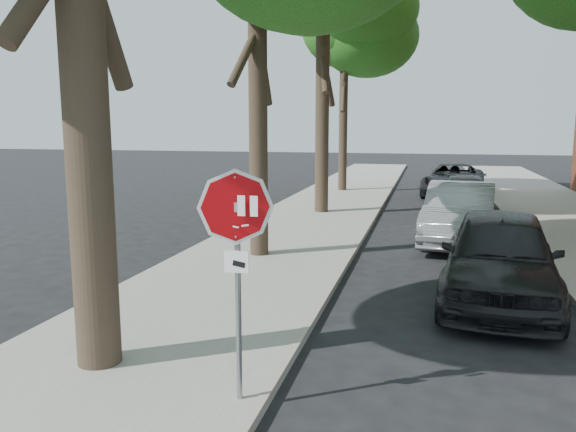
{
  "coord_description": "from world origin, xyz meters",
  "views": [
    {
      "loc": [
        1.28,
        -5.64,
        3.18
      ],
      "look_at": [
        -0.42,
        1.14,
        2.05
      ],
      "focal_mm": 35.0,
      "sensor_mm": 36.0,
      "label": 1
    }
  ],
  "objects_px": {
    "car_b": "(460,213)",
    "car_c": "(465,195)",
    "tree_far": "(344,37)",
    "car_a": "(500,256)",
    "car_d": "(453,180)",
    "stop_sign": "(237,241)"
  },
  "relations": [
    {
      "from": "car_c",
      "to": "car_d",
      "type": "height_order",
      "value": "car_d"
    },
    {
      "from": "car_a",
      "to": "car_c",
      "type": "xyz_separation_m",
      "value": [
        0.0,
        10.6,
        -0.16
      ]
    },
    {
      "from": "stop_sign",
      "to": "car_a",
      "type": "distance_m",
      "value": 6.04
    },
    {
      "from": "stop_sign",
      "to": "car_c",
      "type": "height_order",
      "value": "stop_sign"
    },
    {
      "from": "stop_sign",
      "to": "car_a",
      "type": "xyz_separation_m",
      "value": [
        3.3,
        4.93,
        -1.11
      ]
    },
    {
      "from": "car_c",
      "to": "car_a",
      "type": "bearing_deg",
      "value": -86.96
    },
    {
      "from": "tree_far",
      "to": "car_c",
      "type": "xyz_separation_m",
      "value": [
        5.32,
        -5.61,
        -6.54
      ]
    },
    {
      "from": "car_c",
      "to": "car_b",
      "type": "bearing_deg",
      "value": -91.57
    },
    {
      "from": "tree_far",
      "to": "car_a",
      "type": "relative_size",
      "value": 1.9
    },
    {
      "from": "tree_far",
      "to": "car_c",
      "type": "relative_size",
      "value": 2.01
    },
    {
      "from": "tree_far",
      "to": "car_b",
      "type": "bearing_deg",
      "value": -66.0
    },
    {
      "from": "car_a",
      "to": "car_c",
      "type": "bearing_deg",
      "value": 95.7
    },
    {
      "from": "stop_sign",
      "to": "car_a",
      "type": "bearing_deg",
      "value": 56.2
    },
    {
      "from": "car_b",
      "to": "car_c",
      "type": "relative_size",
      "value": 1.07
    },
    {
      "from": "tree_far",
      "to": "car_a",
      "type": "xyz_separation_m",
      "value": [
        5.32,
        -16.21,
        -6.38
      ]
    },
    {
      "from": "stop_sign",
      "to": "car_b",
      "type": "xyz_separation_m",
      "value": [
        2.87,
        10.16,
        -1.13
      ]
    },
    {
      "from": "car_b",
      "to": "car_a",
      "type": "bearing_deg",
      "value": -79.09
    },
    {
      "from": "tree_far",
      "to": "car_b",
      "type": "relative_size",
      "value": 1.88
    },
    {
      "from": "stop_sign",
      "to": "tree_far",
      "type": "relative_size",
      "value": 0.28
    },
    {
      "from": "stop_sign",
      "to": "car_d",
      "type": "relative_size",
      "value": 0.5
    },
    {
      "from": "stop_sign",
      "to": "car_c",
      "type": "xyz_separation_m",
      "value": [
        3.3,
        15.53,
        -1.28
      ]
    },
    {
      "from": "car_b",
      "to": "car_c",
      "type": "bearing_deg",
      "value": 91.58
    }
  ]
}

